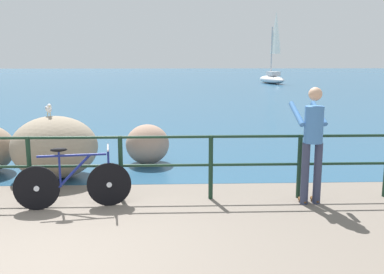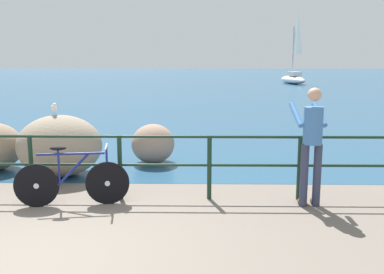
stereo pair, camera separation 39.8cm
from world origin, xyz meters
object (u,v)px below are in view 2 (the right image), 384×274
Objects in this scene: bicycle at (73,181)px; seagull at (54,107)px; sailboat at (293,76)px; breakwater_boulder_main at (60,146)px; person_at_railing at (312,141)px; breakwater_boulder_right at (153,144)px.

bicycle is 2.14m from seagull.
seagull is 32.22m from sailboat.
person_at_railing is at bearing -20.75° from breakwater_boulder_main.
breakwater_boulder_right is 2.84× the size of seagull.
person_at_railing is 32.66m from sailboat.
breakwater_boulder_main is at bearing 104.61° from bicycle.
bicycle is at bearing 1.88° from seagull.
bicycle is 0.95× the size of person_at_railing.
breakwater_boulder_right is at bearing 62.90° from bicycle.
sailboat is (9.14, 29.34, 0.29)m from breakwater_boulder_right.
sailboat is at bearing 137.38° from seagull.
sailboat is (10.87, 30.32, -0.59)m from seagull.
breakwater_boulder_main is (-0.73, 1.70, 0.19)m from bicycle.
person_at_railing is at bearing 46.02° from seagull.
person_at_railing is 0.29× the size of sailboat.
sailboat is (10.06, 32.08, 0.32)m from bicycle.
sailboat reaches higher than person_at_railing.
breakwater_boulder_main is 0.26× the size of sailboat.
sailboat reaches higher than breakwater_boulder_main.
breakwater_boulder_main is at bearing 30.89° from seagull.
bicycle is 1.85m from breakwater_boulder_main.
bicycle is 2.89m from breakwater_boulder_right.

